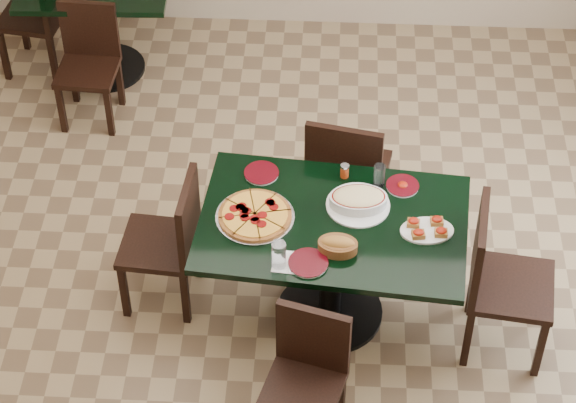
# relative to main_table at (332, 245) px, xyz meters

# --- Properties ---
(floor) EXTENTS (5.50, 5.50, 0.00)m
(floor) POSITION_rel_main_table_xyz_m (-0.27, 0.11, -0.57)
(floor) COLOR #87704E
(floor) RESTS_ON ground
(main_table) EXTENTS (1.49, 1.04, 0.75)m
(main_table) POSITION_rel_main_table_xyz_m (0.00, 0.00, 0.00)
(main_table) COLOR black
(main_table) RESTS_ON floor
(back_table) EXTENTS (1.03, 0.76, 0.75)m
(back_table) POSITION_rel_main_table_xyz_m (-1.66, 2.19, -0.04)
(back_table) COLOR black
(back_table) RESTS_ON floor
(chair_far) EXTENTS (0.52, 0.52, 0.94)m
(chair_far) POSITION_rel_main_table_xyz_m (0.07, 0.63, -0.04)
(chair_far) COLOR black
(chair_far) RESTS_ON floor
(chair_near) EXTENTS (0.47, 0.47, 0.81)m
(chair_near) POSITION_rel_main_table_xyz_m (-0.11, -0.76, -0.12)
(chair_near) COLOR black
(chair_near) RESTS_ON floor
(chair_right) EXTENTS (0.50, 0.50, 0.95)m
(chair_right) POSITION_rel_main_table_xyz_m (0.87, -0.14, -0.03)
(chair_right) COLOR black
(chair_right) RESTS_ON floor
(chair_left) EXTENTS (0.44, 0.44, 0.88)m
(chair_left) POSITION_rel_main_table_xyz_m (-0.89, 0.09, -0.08)
(chair_left) COLOR black
(chair_left) RESTS_ON floor
(back_chair_near) EXTENTS (0.41, 0.41, 0.82)m
(back_chair_near) POSITION_rel_main_table_xyz_m (-1.65, 1.74, -0.11)
(back_chair_near) COLOR black
(back_chair_near) RESTS_ON floor
(back_chair_left) EXTENTS (0.48, 0.48, 0.91)m
(back_chair_left) POSITION_rel_main_table_xyz_m (-2.04, 2.19, -0.06)
(back_chair_left) COLOR black
(back_chair_left) RESTS_ON floor
(pepperoni_pizza) EXTENTS (0.42, 0.42, 0.04)m
(pepperoni_pizza) POSITION_rel_main_table_xyz_m (-0.41, 0.01, 0.20)
(pepperoni_pizza) COLOR #BABAC1
(pepperoni_pizza) RESTS_ON main_table
(lasagna_casserole) EXTENTS (0.34, 0.34, 0.09)m
(lasagna_casserole) POSITION_rel_main_table_xyz_m (0.13, 0.12, 0.23)
(lasagna_casserole) COLOR silver
(lasagna_casserole) RESTS_ON main_table
(bread_basket) EXTENTS (0.22, 0.16, 0.09)m
(bread_basket) POSITION_rel_main_table_xyz_m (0.03, -0.21, 0.22)
(bread_basket) COLOR brown
(bread_basket) RESTS_ON main_table
(bruschetta_platter) EXTENTS (0.30, 0.23, 0.05)m
(bruschetta_platter) POSITION_rel_main_table_xyz_m (0.49, -0.05, 0.21)
(bruschetta_platter) COLOR silver
(bruschetta_platter) RESTS_ON main_table
(side_plate_near) EXTENTS (0.21, 0.21, 0.02)m
(side_plate_near) POSITION_rel_main_table_xyz_m (-0.12, -0.31, 0.19)
(side_plate_near) COLOR silver
(side_plate_near) RESTS_ON main_table
(side_plate_far_r) EXTENTS (0.18, 0.18, 0.03)m
(side_plate_far_r) POSITION_rel_main_table_xyz_m (0.37, 0.28, 0.19)
(side_plate_far_r) COLOR silver
(side_plate_far_r) RESTS_ON main_table
(side_plate_far_l) EXTENTS (0.19, 0.19, 0.02)m
(side_plate_far_l) POSITION_rel_main_table_xyz_m (-0.40, 0.35, 0.19)
(side_plate_far_l) COLOR silver
(side_plate_far_l) RESTS_ON main_table
(napkin_setting) EXTENTS (0.17, 0.17, 0.01)m
(napkin_setting) POSITION_rel_main_table_xyz_m (-0.22, -0.30, 0.18)
(napkin_setting) COLOR white
(napkin_setting) RESTS_ON main_table
(water_glass_a) EXTENTS (0.06, 0.06, 0.13)m
(water_glass_a) POSITION_rel_main_table_xyz_m (0.24, 0.30, 0.25)
(water_glass_a) COLOR silver
(water_glass_a) RESTS_ON main_table
(water_glass_b) EXTENTS (0.07, 0.07, 0.16)m
(water_glass_b) POSITION_rel_main_table_xyz_m (-0.27, -0.33, 0.26)
(water_glass_b) COLOR silver
(water_glass_b) RESTS_ON main_table
(pepper_shaker) EXTENTS (0.05, 0.05, 0.08)m
(pepper_shaker) POSITION_rel_main_table_xyz_m (0.05, 0.35, 0.22)
(pepper_shaker) COLOR #B33713
(pepper_shaker) RESTS_ON main_table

